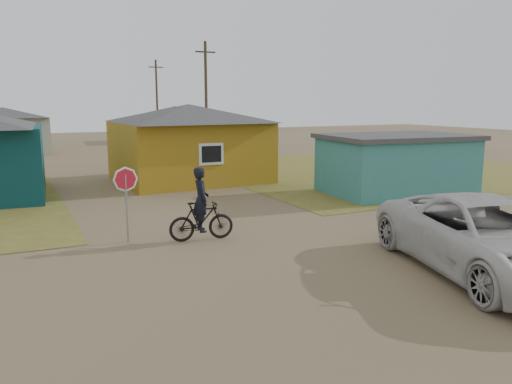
% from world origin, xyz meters
% --- Properties ---
extents(ground, '(120.00, 120.00, 0.00)m').
position_xyz_m(ground, '(0.00, 0.00, 0.00)').
color(ground, brown).
extents(grass_ne, '(20.00, 18.00, 0.00)m').
position_xyz_m(grass_ne, '(14.00, 13.00, 0.01)').
color(grass_ne, olive).
rests_on(grass_ne, ground).
extents(house_yellow, '(7.72, 6.76, 3.90)m').
position_xyz_m(house_yellow, '(2.50, 14.00, 2.00)').
color(house_yellow, '#997417').
rests_on(house_yellow, ground).
extents(shed_turquoise, '(6.71, 4.93, 2.60)m').
position_xyz_m(shed_turquoise, '(9.50, 6.50, 1.31)').
color(shed_turquoise, teal).
rests_on(shed_turquoise, ground).
extents(house_pale_west, '(7.04, 6.15, 3.60)m').
position_xyz_m(house_pale_west, '(-6.00, 34.00, 1.86)').
color(house_pale_west, gray).
rests_on(house_pale_west, ground).
extents(house_beige_east, '(6.95, 6.05, 3.60)m').
position_xyz_m(house_beige_east, '(10.00, 40.00, 1.86)').
color(house_beige_east, tan).
rests_on(house_beige_east, ground).
extents(utility_pole_near, '(1.40, 0.20, 8.00)m').
position_xyz_m(utility_pole_near, '(6.50, 22.00, 4.14)').
color(utility_pole_near, '#433628').
rests_on(utility_pole_near, ground).
extents(utility_pole_far, '(1.40, 0.20, 8.00)m').
position_xyz_m(utility_pole_far, '(7.50, 38.00, 4.14)').
color(utility_pole_far, '#433628').
rests_on(utility_pole_far, ground).
extents(stop_sign, '(0.70, 0.26, 2.21)m').
position_xyz_m(stop_sign, '(-2.93, 3.77, 1.64)').
color(stop_sign, gray).
rests_on(stop_sign, ground).
extents(cyclist, '(1.97, 0.78, 2.16)m').
position_xyz_m(cyclist, '(-0.94, 3.04, 0.79)').
color(cyclist, black).
rests_on(cyclist, ground).
extents(vehicle, '(4.54, 6.99, 1.79)m').
position_xyz_m(vehicle, '(4.04, -2.72, 0.90)').
color(vehicle, beige).
rests_on(vehicle, ground).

